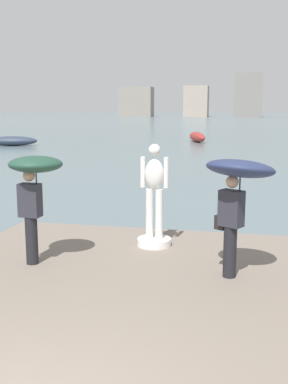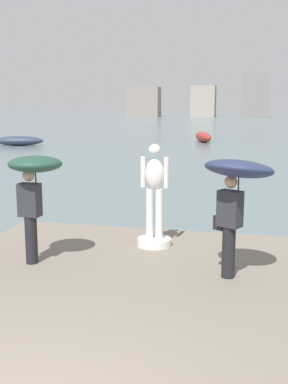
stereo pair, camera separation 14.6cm
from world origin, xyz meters
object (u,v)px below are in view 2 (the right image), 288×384
at_px(statue_white_figure, 154,206).
at_px(onlooker_right, 237,182).
at_px(onlooker_left, 34,179).
at_px(boat_far, 19,141).
at_px(boat_mid, 203,137).

xyz_separation_m(statue_white_figure, onlooker_right, (1.68, -1.54, 0.79)).
distance_m(statue_white_figure, onlooker_left, 2.55).
bearing_deg(onlooker_right, statue_white_figure, 137.44).
height_order(onlooker_left, onlooker_right, onlooker_right).
relative_size(statue_white_figure, boat_far, 0.49).
bearing_deg(statue_white_figure, onlooker_left, -139.98).
height_order(onlooker_left, boat_mid, onlooker_left).
relative_size(onlooker_left, boat_far, 0.46).
bearing_deg(boat_far, statue_white_figure, -57.38).
bearing_deg(statue_white_figure, boat_far, 122.62).
xyz_separation_m(statue_white_figure, boat_mid, (-2.64, 34.12, -0.79)).
xyz_separation_m(onlooker_left, boat_mid, (-0.77, 35.69, -1.52)).
xyz_separation_m(boat_mid, boat_far, (-14.39, -7.51, -0.05)).
height_order(statue_white_figure, boat_far, statue_white_figure).
distance_m(onlooker_left, boat_far, 32.04).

